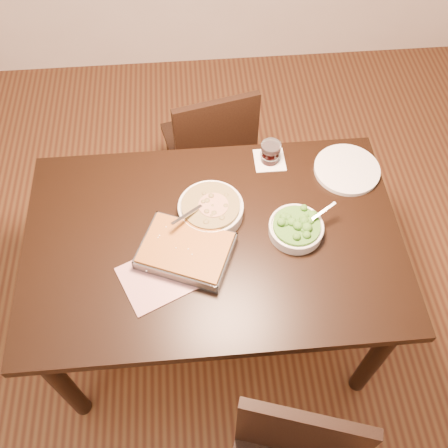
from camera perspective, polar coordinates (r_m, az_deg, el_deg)
name	(u,v)px	position (r m, az deg, el deg)	size (l,w,h in m)	color
ground	(216,319)	(2.51, -0.96, -10.81)	(4.00, 4.00, 0.00)	#462214
table	(213,251)	(1.93, -1.23, -3.07)	(1.40, 0.90, 0.75)	black
magazine_a	(164,275)	(1.78, -6.87, -5.76)	(0.29, 0.21, 0.01)	#A12E3B
coaster	(270,160)	(2.08, 5.22, 7.28)	(0.12, 0.12, 0.00)	white
stew_bowl	(211,209)	(1.88, -1.52, 1.73)	(0.25, 0.25, 0.09)	silver
broccoli_bowl	(296,228)	(1.85, 8.24, -0.47)	(0.22, 0.20, 0.08)	silver
baking_dish	(186,251)	(1.79, -4.37, -3.06)	(0.38, 0.34, 0.06)	silver
wine_tumbler	(270,152)	(2.04, 5.33, 8.19)	(0.08, 0.08, 0.09)	black
dinner_plate	(347,169)	(2.09, 13.86, 6.07)	(0.26, 0.26, 0.02)	silver
chair_far	(211,145)	(2.51, -1.49, 8.99)	(0.48, 0.48, 0.84)	black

